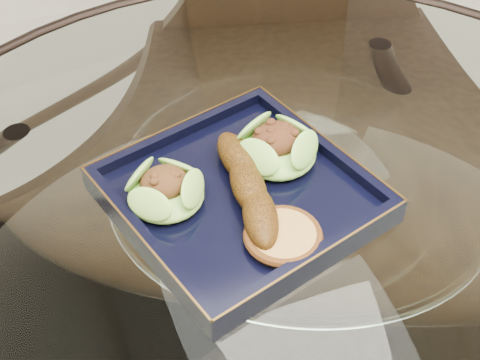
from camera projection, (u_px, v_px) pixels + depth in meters
name	position (u px, v px, depth m)	size (l,w,h in m)	color
dining_table	(290.00, 296.00, 0.90)	(1.13, 1.13, 0.77)	white
dining_chair	(301.00, 130.00, 1.24)	(0.52, 0.52, 0.96)	#331F11
navy_plate	(240.00, 198.00, 0.79)	(0.27, 0.27, 0.02)	black
lettuce_wrap_left	(166.00, 192.00, 0.76)	(0.09, 0.09, 0.03)	#68A32F
lettuce_wrap_right	(277.00, 149.00, 0.81)	(0.10, 0.10, 0.03)	#5CAB31
roasted_plantain	(248.00, 186.00, 0.76)	(0.18, 0.04, 0.03)	#553109
crumb_patty	(283.00, 237.00, 0.72)	(0.08, 0.08, 0.01)	#C48E41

